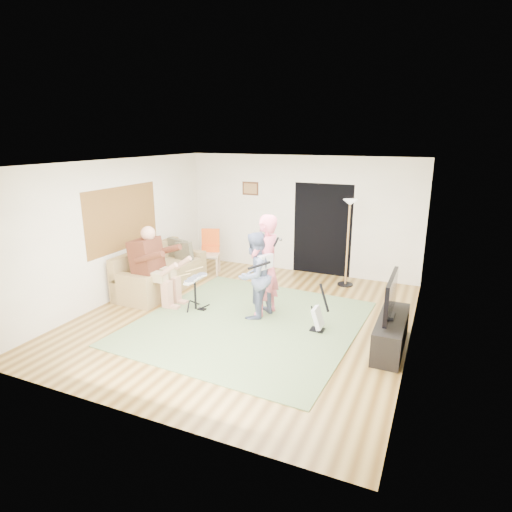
{
  "coord_description": "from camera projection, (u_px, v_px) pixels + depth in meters",
  "views": [
    {
      "loc": [
        3.01,
        -6.34,
        3.13
      ],
      "look_at": [
        0.08,
        0.3,
        1.07
      ],
      "focal_mm": 30.0,
      "sensor_mm": 36.0,
      "label": 1
    }
  ],
  "objects": [
    {
      "name": "floor",
      "position": [
        245.0,
        318.0,
        7.6
      ],
      "size": [
        6.0,
        6.0,
        0.0
      ],
      "primitive_type": "plane",
      "color": "brown",
      "rests_on": "ground"
    },
    {
      "name": "walls",
      "position": [
        244.0,
        244.0,
        7.23
      ],
      "size": [
        5.5,
        6.0,
        2.7
      ],
      "primitive_type": null,
      "color": "silver",
      "rests_on": "floor"
    },
    {
      "name": "ceiling",
      "position": [
        244.0,
        163.0,
        6.86
      ],
      "size": [
        6.0,
        6.0,
        0.0
      ],
      "primitive_type": "plane",
      "rotation": [
        3.14,
        0.0,
        0.0
      ],
      "color": "white",
      "rests_on": "walls"
    },
    {
      "name": "window_blinds",
      "position": [
        123.0,
        218.0,
        8.42
      ],
      "size": [
        0.0,
        2.05,
        2.05
      ],
      "primitive_type": "plane",
      "rotation": [
        1.57,
        0.0,
        1.57
      ],
      "color": "brown",
      "rests_on": "walls"
    },
    {
      "name": "doorway",
      "position": [
        322.0,
        230.0,
        9.73
      ],
      "size": [
        2.1,
        0.0,
        2.1
      ],
      "primitive_type": "plane",
      "rotation": [
        1.57,
        0.0,
        0.0
      ],
      "color": "black",
      "rests_on": "walls"
    },
    {
      "name": "picture_frame",
      "position": [
        250.0,
        189.0,
        10.2
      ],
      "size": [
        0.42,
        0.03,
        0.32
      ],
      "primitive_type": "cube",
      "color": "#3F2314",
      "rests_on": "walls"
    },
    {
      "name": "area_rug",
      "position": [
        249.0,
        322.0,
        7.39
      ],
      "size": [
        3.77,
        3.94,
        0.02
      ],
      "primitive_type": "cube",
      "rotation": [
        0.0,
        0.0,
        -0.05
      ],
      "color": "#5C7346",
      "rests_on": "floor"
    },
    {
      "name": "sofa",
      "position": [
        159.0,
        276.0,
        8.96
      ],
      "size": [
        0.89,
        2.16,
        0.87
      ],
      "color": "#9F824F",
      "rests_on": "floor"
    },
    {
      "name": "drummer",
      "position": [
        156.0,
        274.0,
        8.13
      ],
      "size": [
        0.97,
        0.54,
        1.5
      ],
      "color": "#582918",
      "rests_on": "sofa"
    },
    {
      "name": "drum_kit",
      "position": [
        195.0,
        295.0,
        7.89
      ],
      "size": [
        0.35,
        0.63,
        0.65
      ],
      "color": "black",
      "rests_on": "floor"
    },
    {
      "name": "singer",
      "position": [
        265.0,
        266.0,
        7.51
      ],
      "size": [
        0.6,
        0.76,
        1.83
      ],
      "primitive_type": "imported",
      "rotation": [
        0.0,
        0.0,
        -1.85
      ],
      "color": "#FF6E86",
      "rests_on": "floor"
    },
    {
      "name": "microphone",
      "position": [
        276.0,
        242.0,
        7.31
      ],
      "size": [
        0.06,
        0.06,
        0.24
      ],
      "primitive_type": null,
      "color": "black",
      "rests_on": "singer"
    },
    {
      "name": "guitarist",
      "position": [
        255.0,
        276.0,
        7.44
      ],
      "size": [
        0.77,
        0.88,
        1.54
      ],
      "primitive_type": "imported",
      "rotation": [
        0.0,
        0.0,
        -1.84
      ],
      "color": "slate",
      "rests_on": "floor"
    },
    {
      "name": "guitar_held",
      "position": [
        265.0,
        262.0,
        7.29
      ],
      "size": [
        0.32,
        0.6,
        0.26
      ],
      "primitive_type": null,
      "rotation": [
        0.0,
        0.0,
        -0.36
      ],
      "color": "silver",
      "rests_on": "guitarist"
    },
    {
      "name": "guitar_spare",
      "position": [
        318.0,
        318.0,
        7.02
      ],
      "size": [
        0.3,
        0.27,
        0.84
      ],
      "color": "black",
      "rests_on": "floor"
    },
    {
      "name": "torchiere_lamp",
      "position": [
        349.0,
        227.0,
        8.91
      ],
      "size": [
        0.33,
        0.33,
        1.86
      ],
      "color": "black",
      "rests_on": "floor"
    },
    {
      "name": "dining_chair",
      "position": [
        211.0,
        258.0,
        9.95
      ],
      "size": [
        0.56,
        0.59,
        1.03
      ],
      "rotation": [
        0.0,
        0.0,
        0.36
      ],
      "color": "tan",
      "rests_on": "floor"
    },
    {
      "name": "tv_cabinet",
      "position": [
        391.0,
        333.0,
        6.44
      ],
      "size": [
        0.4,
        1.4,
        0.5
      ],
      "primitive_type": "cube",
      "color": "black",
      "rests_on": "floor"
    },
    {
      "name": "television",
      "position": [
        391.0,
        296.0,
        6.3
      ],
      "size": [
        0.06,
        1.07,
        0.6
      ],
      "primitive_type": "cube",
      "color": "black",
      "rests_on": "tv_cabinet"
    }
  ]
}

